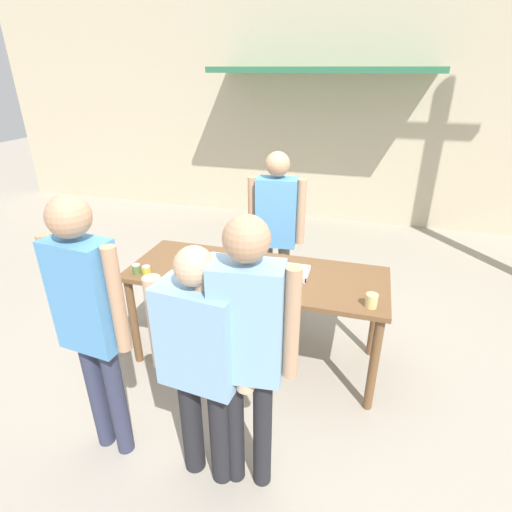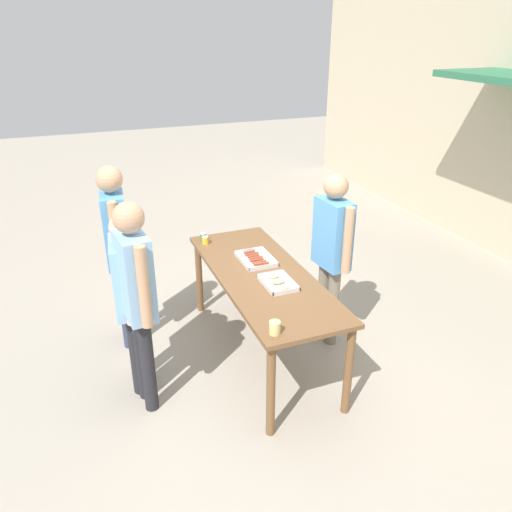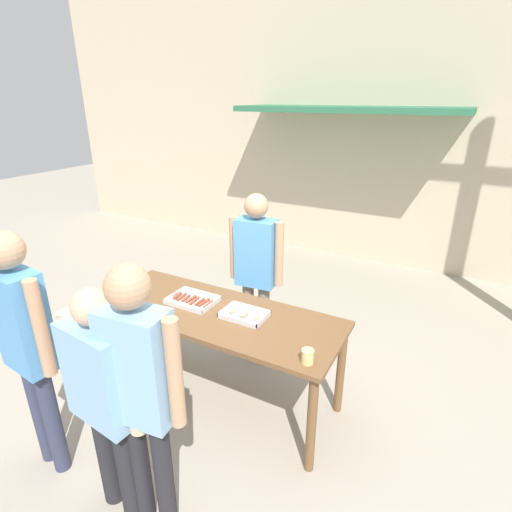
{
  "view_description": "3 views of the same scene",
  "coord_description": "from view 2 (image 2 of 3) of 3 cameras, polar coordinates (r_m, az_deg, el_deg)",
  "views": [
    {
      "loc": [
        0.82,
        -2.83,
        2.43
      ],
      "look_at": [
        0.0,
        0.0,
        1.03
      ],
      "focal_mm": 28.0,
      "sensor_mm": 36.0,
      "label": 1
    },
    {
      "loc": [
        3.77,
        -1.55,
        2.97
      ],
      "look_at": [
        -0.28,
        0.04,
        0.93
      ],
      "focal_mm": 35.0,
      "sensor_mm": 36.0,
      "label": 2
    },
    {
      "loc": [
        1.7,
        -2.43,
        2.58
      ],
      "look_at": [
        -0.0,
        0.71,
        1.14
      ],
      "focal_mm": 28.0,
      "sensor_mm": 36.0,
      "label": 3
    }
  ],
  "objects": [
    {
      "name": "condiment_jar_mustard",
      "position": [
        5.29,
        -6.06,
        2.19
      ],
      "size": [
        0.07,
        0.07,
        0.08
      ],
      "color": "#567A38",
      "rests_on": "serving_table"
    },
    {
      "name": "person_customer_waiting_in_line",
      "position": [
        4.27,
        -14.21,
        -3.82
      ],
      "size": [
        0.65,
        0.29,
        1.63
      ],
      "rotation": [
        0.0,
        0.0,
        3.04
      ],
      "color": "#232328",
      "rests_on": "ground"
    },
    {
      "name": "food_tray_sausages",
      "position": [
        4.81,
        0.01,
        -0.39
      ],
      "size": [
        0.42,
        0.3,
        0.04
      ],
      "color": "silver",
      "rests_on": "serving_table"
    },
    {
      "name": "condiment_jar_ketchup",
      "position": [
        5.2,
        -5.81,
        1.81
      ],
      "size": [
        0.07,
        0.07,
        0.08
      ],
      "color": "gold",
      "rests_on": "serving_table"
    },
    {
      "name": "serving_table",
      "position": [
        4.62,
        0.74,
        -3.17
      ],
      "size": [
        2.15,
        0.81,
        0.88
      ],
      "color": "brown",
      "rests_on": "ground"
    },
    {
      "name": "ground_plane",
      "position": [
        5.04,
        0.69,
        -11.0
      ],
      "size": [
        24.0,
        24.0,
        0.0
      ],
      "primitive_type": "plane",
      "color": "#A39989"
    },
    {
      "name": "person_server_behind_table",
      "position": [
        4.79,
        8.66,
        1.3
      ],
      "size": [
        0.55,
        0.25,
        1.75
      ],
      "rotation": [
        0.0,
        0.0,
        0.1
      ],
      "color": "#756B5B",
      "rests_on": "ground"
    },
    {
      "name": "food_tray_buns",
      "position": [
        4.38,
        2.51,
        -3.06
      ],
      "size": [
        0.37,
        0.26,
        0.06
      ],
      "color": "silver",
      "rests_on": "serving_table"
    },
    {
      "name": "person_customer_with_cup",
      "position": [
        3.96,
        -13.48,
        -3.74
      ],
      "size": [
        0.55,
        0.25,
        1.81
      ],
      "rotation": [
        0.0,
        0.0,
        3.25
      ],
      "color": "#232328",
      "rests_on": "ground"
    },
    {
      "name": "person_customer_holding_hotdog",
      "position": [
        4.84,
        -15.6,
        1.68
      ],
      "size": [
        0.54,
        0.24,
        1.84
      ],
      "rotation": [
        0.0,
        0.0,
        3.04
      ],
      "color": "#333851",
      "rests_on": "ground"
    },
    {
      "name": "beer_cup",
      "position": [
        3.71,
        2.16,
        -8.18
      ],
      "size": [
        0.09,
        0.09,
        0.1
      ],
      "color": "#DBC67A",
      "rests_on": "serving_table"
    }
  ]
}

